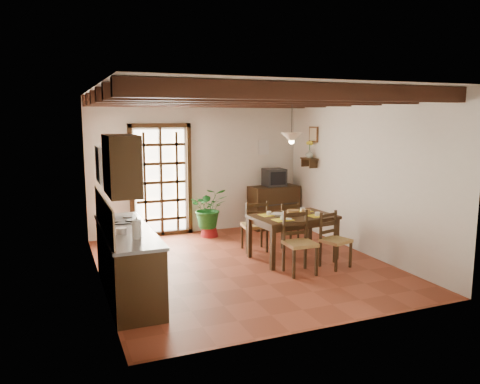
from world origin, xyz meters
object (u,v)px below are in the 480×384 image
crt_tv (274,177)px  kitchen_counter (127,261)px  chair_near_right (335,250)px  potted_plant (209,209)px  chair_far_right (287,232)px  chair_near_left (299,254)px  dining_table (293,221)px  pendant_lamp (292,137)px  sideboard (274,207)px  chair_far_left (255,235)px

crt_tv → kitchen_counter: bearing=-141.5°
chair_near_right → crt_tv: crt_tv is taller
chair_near_right → potted_plant: (-1.26, 2.63, 0.29)m
chair_far_right → potted_plant: size_ratio=0.39×
chair_near_left → potted_plant: 2.77m
kitchen_counter → chair_far_right: (3.16, 1.37, -0.21)m
kitchen_counter → dining_table: (2.88, 0.63, 0.18)m
chair_near_right → pendant_lamp: 2.00m
sideboard → pendant_lamp: 2.74m
chair_near_right → chair_far_left: 1.58m
chair_far_right → sideboard: (0.44, 1.45, 0.20)m
sideboard → pendant_lamp: pendant_lamp is taller
crt_tv → pendant_lamp: bearing=-108.5°
chair_far_left → kitchen_counter: bearing=36.1°
dining_table → potted_plant: bearing=108.2°
chair_far_right → sideboard: 1.53m
potted_plant → pendant_lamp: bearing=-65.3°
chair_far_left → pendant_lamp: pendant_lamp is taller
chair_far_right → chair_far_left: bearing=7.8°
chair_far_right → chair_near_left: bearing=71.8°
chair_far_left → crt_tv: (1.13, 1.51, 0.82)m
chair_near_right → chair_far_left: chair_far_left is taller
kitchen_counter → chair_far_right: kitchen_counter is taller
crt_tv → pendant_lamp: 2.41m
dining_table → chair_near_left: (-0.28, -0.74, -0.35)m
chair_far_right → pendant_lamp: 1.94m
sideboard → potted_plant: potted_plant is taller
chair_far_right → pendant_lamp: size_ratio=0.99×
kitchen_counter → chair_far_left: (2.47, 1.31, -0.18)m
chair_near_left → dining_table: bearing=71.4°
dining_table → sideboard: bearing=66.6°
kitchen_counter → chair_near_right: bearing=-0.7°
potted_plant → pendant_lamp: pendant_lamp is taller
dining_table → potted_plant: (-0.85, 1.96, -0.08)m
chair_far_right → dining_table: bearing=71.8°
chair_far_right → pendant_lamp: (-0.28, -0.64, 1.82)m
chair_near_left → chair_far_right: size_ratio=1.15×
chair_near_left → chair_far_left: 1.41m
chair_near_right → chair_near_left: bearing=168.8°
chair_far_right → potted_plant: potted_plant is taller
chair_near_left → chair_near_right: chair_near_left is taller
kitchen_counter → sideboard: kitchen_counter is taller
kitchen_counter → pendant_lamp: pendant_lamp is taller
potted_plant → crt_tv: bearing=8.1°
kitchen_counter → sideboard: (3.59, 2.83, -0.01)m
crt_tv → pendant_lamp: (-0.72, -2.08, 0.97)m
kitchen_counter → chair_far_left: bearing=27.9°
chair_far_left → chair_near_right: bearing=129.6°
chair_near_right → pendant_lamp: pendant_lamp is taller
chair_near_left → crt_tv: (0.99, 2.92, 0.81)m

